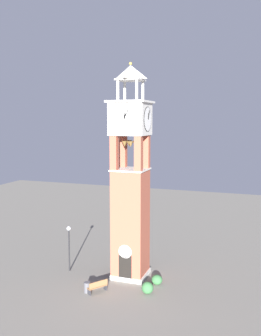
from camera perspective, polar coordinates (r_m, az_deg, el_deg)
name	(u,v)px	position (r m, az deg, el deg)	size (l,w,h in m)	color
ground	(130,275)	(33.17, 0.00, -16.02)	(80.00, 80.00, 0.00)	gray
clock_tower	(130,189)	(30.97, 0.00, -3.18)	(3.21, 3.21, 17.69)	#9E4C38
park_bench	(98,286)	(30.19, -5.02, -17.50)	(1.28, 1.56, 0.95)	brown
lamp_post	(69,240)	(33.57, -9.34, -10.79)	(0.36, 0.36, 4.01)	black
trash_bin	(87,287)	(30.35, -6.59, -17.55)	(0.52, 0.52, 0.80)	#4C4C51
shrub_near_entry	(157,280)	(31.47, 4.03, -16.59)	(0.88, 0.88, 0.80)	#336638
shrub_left_of_tower	(148,288)	(29.96, 2.60, -17.74)	(0.91, 0.91, 0.91)	#336638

